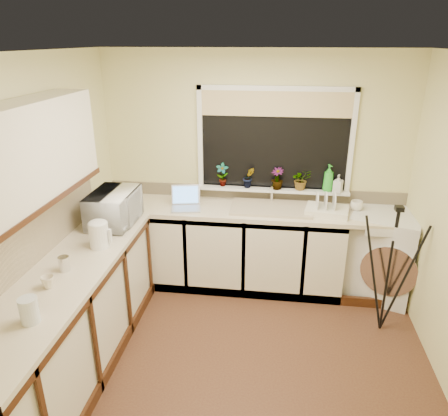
% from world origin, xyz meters
% --- Properties ---
extents(floor, '(3.20, 3.20, 0.00)m').
position_xyz_m(floor, '(0.00, 0.00, 0.00)').
color(floor, brown).
rests_on(floor, ground).
extents(ceiling, '(3.20, 3.20, 0.00)m').
position_xyz_m(ceiling, '(0.00, 0.00, 2.45)').
color(ceiling, white).
rests_on(ceiling, ground).
extents(wall_back, '(3.20, 0.00, 3.20)m').
position_xyz_m(wall_back, '(0.00, 1.50, 1.23)').
color(wall_back, beige).
rests_on(wall_back, ground).
extents(wall_front, '(3.20, 0.00, 3.20)m').
position_xyz_m(wall_front, '(0.00, -1.50, 1.23)').
color(wall_front, beige).
rests_on(wall_front, ground).
extents(wall_left, '(0.00, 3.00, 3.00)m').
position_xyz_m(wall_left, '(-1.60, 0.00, 1.23)').
color(wall_left, beige).
rests_on(wall_left, ground).
extents(base_cabinet_back, '(2.55, 0.60, 0.86)m').
position_xyz_m(base_cabinet_back, '(-0.33, 1.20, 0.43)').
color(base_cabinet_back, silver).
rests_on(base_cabinet_back, floor).
extents(base_cabinet_left, '(0.54, 2.40, 0.86)m').
position_xyz_m(base_cabinet_left, '(-1.30, -0.30, 0.43)').
color(base_cabinet_left, silver).
rests_on(base_cabinet_left, floor).
extents(worktop_back, '(3.20, 0.60, 0.04)m').
position_xyz_m(worktop_back, '(0.00, 1.20, 0.88)').
color(worktop_back, beige).
rests_on(worktop_back, base_cabinet_back).
extents(worktop_left, '(0.60, 2.40, 0.04)m').
position_xyz_m(worktop_left, '(-1.30, -0.30, 0.88)').
color(worktop_left, beige).
rests_on(worktop_left, base_cabinet_left).
extents(upper_cabinet, '(0.28, 1.90, 0.70)m').
position_xyz_m(upper_cabinet, '(-1.44, -0.45, 1.80)').
color(upper_cabinet, silver).
rests_on(upper_cabinet, wall_left).
extents(splashback_left, '(0.02, 2.40, 0.45)m').
position_xyz_m(splashback_left, '(-1.59, -0.30, 1.12)').
color(splashback_left, beige).
rests_on(splashback_left, wall_left).
extents(splashback_back, '(3.20, 0.02, 0.14)m').
position_xyz_m(splashback_back, '(0.00, 1.49, 0.97)').
color(splashback_back, beige).
rests_on(splashback_back, wall_back).
extents(window_glass, '(1.50, 0.02, 1.00)m').
position_xyz_m(window_glass, '(0.20, 1.49, 1.55)').
color(window_glass, black).
rests_on(window_glass, wall_back).
extents(window_blind, '(1.50, 0.02, 0.25)m').
position_xyz_m(window_blind, '(0.20, 1.46, 1.92)').
color(window_blind, tan).
rests_on(window_blind, wall_back).
extents(windowsill, '(1.60, 0.14, 0.03)m').
position_xyz_m(windowsill, '(0.20, 1.43, 1.04)').
color(windowsill, white).
rests_on(windowsill, wall_back).
extents(sink, '(0.82, 0.46, 0.03)m').
position_xyz_m(sink, '(0.20, 1.20, 0.91)').
color(sink, tan).
rests_on(sink, worktop_back).
extents(faucet, '(0.03, 0.03, 0.24)m').
position_xyz_m(faucet, '(0.20, 1.38, 1.02)').
color(faucet, silver).
rests_on(faucet, worktop_back).
extents(washing_machine, '(0.81, 0.79, 0.91)m').
position_xyz_m(washing_machine, '(1.36, 1.22, 0.45)').
color(washing_machine, silver).
rests_on(washing_machine, floor).
extents(laptop, '(0.35, 0.35, 0.21)m').
position_xyz_m(laptop, '(-0.68, 1.14, 0.96)').
color(laptop, '#A2A3AA').
rests_on(laptop, worktop_back).
extents(kettle, '(0.16, 0.16, 0.21)m').
position_xyz_m(kettle, '(-1.20, 0.16, 1.01)').
color(kettle, white).
rests_on(kettle, worktop_left).
extents(dish_rack, '(0.46, 0.37, 0.06)m').
position_xyz_m(dish_rack, '(0.76, 1.16, 0.93)').
color(dish_rack, white).
rests_on(dish_rack, worktop_back).
extents(tripod, '(0.73, 0.73, 1.23)m').
position_xyz_m(tripod, '(1.27, 0.58, 0.62)').
color(tripod, black).
rests_on(tripod, floor).
extents(glass_jug, '(0.12, 0.12, 0.17)m').
position_xyz_m(glass_jug, '(-1.22, -0.87, 0.98)').
color(glass_jug, silver).
rests_on(glass_jug, worktop_left).
extents(steel_jar, '(0.08, 0.08, 0.11)m').
position_xyz_m(steel_jar, '(-1.31, -0.25, 0.96)').
color(steel_jar, silver).
rests_on(steel_jar, worktop_left).
extents(microwave, '(0.38, 0.57, 0.31)m').
position_xyz_m(microwave, '(-1.26, 0.65, 1.06)').
color(microwave, white).
rests_on(microwave, worktop_left).
extents(plant_a, '(0.14, 0.09, 0.25)m').
position_xyz_m(plant_a, '(-0.34, 1.43, 1.18)').
color(plant_a, '#999999').
rests_on(plant_a, windowsill).
extents(plant_b, '(0.15, 0.13, 0.22)m').
position_xyz_m(plant_b, '(-0.05, 1.42, 1.16)').
color(plant_b, '#999999').
rests_on(plant_b, windowsill).
extents(plant_c, '(0.16, 0.16, 0.23)m').
position_xyz_m(plant_c, '(0.25, 1.41, 1.16)').
color(plant_c, '#999999').
rests_on(plant_c, windowsill).
extents(plant_d, '(0.24, 0.22, 0.22)m').
position_xyz_m(plant_d, '(0.50, 1.43, 1.16)').
color(plant_d, '#999999').
rests_on(plant_d, windowsill).
extents(soap_bottle_green, '(0.14, 0.14, 0.28)m').
position_xyz_m(soap_bottle_green, '(0.77, 1.42, 1.19)').
color(soap_bottle_green, green).
rests_on(soap_bottle_green, windowsill).
extents(soap_bottle_clear, '(0.11, 0.11, 0.19)m').
position_xyz_m(soap_bottle_clear, '(0.87, 1.40, 1.14)').
color(soap_bottle_clear, '#999999').
rests_on(soap_bottle_clear, windowsill).
extents(cup_back, '(0.16, 0.16, 0.10)m').
position_xyz_m(cup_back, '(1.06, 1.29, 0.95)').
color(cup_back, white).
rests_on(cup_back, worktop_back).
extents(cup_left, '(0.12, 0.12, 0.09)m').
position_xyz_m(cup_left, '(-1.31, -0.49, 0.94)').
color(cup_left, beige).
rests_on(cup_left, worktop_left).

